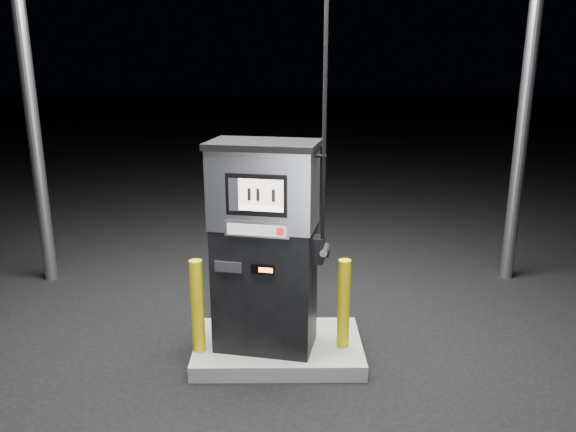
{
  "coord_description": "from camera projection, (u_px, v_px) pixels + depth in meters",
  "views": [
    {
      "loc": [
        0.05,
        -4.91,
        2.78
      ],
      "look_at": [
        0.09,
        0.0,
        1.41
      ],
      "focal_mm": 35.0,
      "sensor_mm": 36.0,
      "label": 1
    }
  ],
  "objects": [
    {
      "name": "bollard_right",
      "position": [
        344.0,
        304.0,
        5.22
      ],
      "size": [
        0.15,
        0.15,
        0.87
      ],
      "primitive_type": "cylinder",
      "rotation": [
        0.0,
        0.0,
        -0.35
      ],
      "color": "gold",
      "rests_on": "pump_island"
    },
    {
      "name": "fuel_dispenser",
      "position": [
        265.0,
        245.0,
        5.1
      ],
      "size": [
        1.12,
        0.76,
        4.04
      ],
      "rotation": [
        0.0,
        0.0,
        -0.21
      ],
      "color": "black",
      "rests_on": "pump_island"
    },
    {
      "name": "pump_island",
      "position": [
        278.0,
        348.0,
        5.46
      ],
      "size": [
        1.6,
        1.0,
        0.15
      ],
      "primitive_type": "cube",
      "color": "slate",
      "rests_on": "ground"
    },
    {
      "name": "bollard_left",
      "position": [
        197.0,
        306.0,
        5.14
      ],
      "size": [
        0.12,
        0.12,
        0.89
      ],
      "primitive_type": "cylinder",
      "rotation": [
        0.0,
        0.0,
        0.02
      ],
      "color": "gold",
      "rests_on": "pump_island"
    },
    {
      "name": "ground",
      "position": [
        279.0,
        355.0,
        5.48
      ],
      "size": [
        80.0,
        80.0,
        0.0
      ],
      "primitive_type": "plane",
      "color": "black",
      "rests_on": "ground"
    }
  ]
}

